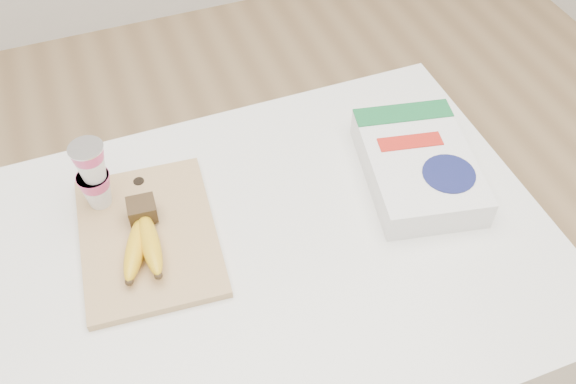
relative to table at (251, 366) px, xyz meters
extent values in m
cube|color=white|center=(0.00, 0.00, 0.00)|extent=(1.09, 0.73, 0.82)
cube|color=tan|center=(-0.14, 0.09, 0.42)|extent=(0.26, 0.33, 0.02)
cube|color=#382816|center=(-0.14, 0.13, 0.45)|extent=(0.05, 0.05, 0.03)
ellipsoid|color=yellow|center=(-0.16, 0.06, 0.44)|extent=(0.08, 0.15, 0.04)
sphere|color=#382816|center=(-0.19, -0.01, 0.44)|extent=(0.01, 0.01, 0.01)
ellipsoid|color=yellow|center=(-0.14, 0.05, 0.45)|extent=(0.04, 0.15, 0.04)
sphere|color=#382816|center=(-0.14, -0.01, 0.45)|extent=(0.01, 0.01, 0.01)
cylinder|color=silver|center=(-0.20, 0.19, 0.56)|extent=(0.06, 0.06, 0.00)
cube|color=white|center=(0.37, 0.06, 0.44)|extent=(0.24, 0.31, 0.06)
cube|color=#166533|center=(0.39, 0.17, 0.47)|extent=(0.20, 0.09, 0.00)
cylinder|color=#141A4E|center=(0.39, 0.00, 0.47)|extent=(0.11, 0.11, 0.00)
cube|color=red|center=(0.36, 0.09, 0.47)|extent=(0.12, 0.06, 0.00)
camera|label=1|loc=(-0.15, -0.62, 1.30)|focal=40.00mm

